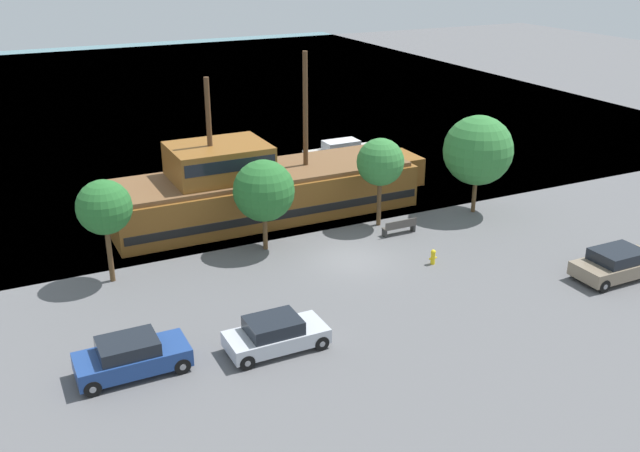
{
  "coord_description": "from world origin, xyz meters",
  "views": [
    {
      "loc": [
        -15.62,
        -28.23,
        14.83
      ],
      "look_at": [
        -0.76,
        2.0,
        1.2
      ],
      "focal_mm": 40.0,
      "sensor_mm": 36.0,
      "label": 1
    }
  ],
  "objects_px": {
    "pirate_ship": "(261,188)",
    "parked_car_curb_rear": "(131,356)",
    "parked_car_curb_mid": "(618,264)",
    "parked_car_curb_front": "(276,334)",
    "moored_boat_dockside": "(346,153)",
    "fire_hydrant": "(433,256)",
    "bench_promenade_east": "(400,227)"
  },
  "relations": [
    {
      "from": "pirate_ship",
      "to": "parked_car_curb_front",
      "type": "relative_size",
      "value": 4.79
    },
    {
      "from": "pirate_ship",
      "to": "bench_promenade_east",
      "type": "bearing_deg",
      "value": -46.56
    },
    {
      "from": "moored_boat_dockside",
      "to": "parked_car_curb_front",
      "type": "height_order",
      "value": "moored_boat_dockside"
    },
    {
      "from": "parked_car_curb_mid",
      "to": "fire_hydrant",
      "type": "relative_size",
      "value": 5.83
    },
    {
      "from": "moored_boat_dockside",
      "to": "parked_car_curb_mid",
      "type": "height_order",
      "value": "moored_boat_dockside"
    },
    {
      "from": "parked_car_curb_rear",
      "to": "bench_promenade_east",
      "type": "height_order",
      "value": "parked_car_curb_rear"
    },
    {
      "from": "parked_car_curb_front",
      "to": "fire_hydrant",
      "type": "distance_m",
      "value": 10.66
    },
    {
      "from": "bench_promenade_east",
      "to": "pirate_ship",
      "type": "bearing_deg",
      "value": 133.44
    },
    {
      "from": "parked_car_curb_rear",
      "to": "fire_hydrant",
      "type": "distance_m",
      "value": 15.59
    },
    {
      "from": "pirate_ship",
      "to": "fire_hydrant",
      "type": "height_order",
      "value": "pirate_ship"
    },
    {
      "from": "parked_car_curb_mid",
      "to": "fire_hydrant",
      "type": "xyz_separation_m",
      "value": [
        -6.93,
        5.03,
        -0.29
      ]
    },
    {
      "from": "pirate_ship",
      "to": "parked_car_curb_rear",
      "type": "xyz_separation_m",
      "value": [
        -10.22,
        -12.88,
        -0.94
      ]
    },
    {
      "from": "pirate_ship",
      "to": "parked_car_curb_rear",
      "type": "distance_m",
      "value": 16.47
    },
    {
      "from": "moored_boat_dockside",
      "to": "fire_hydrant",
      "type": "relative_size",
      "value": 8.1
    },
    {
      "from": "parked_car_curb_mid",
      "to": "parked_car_curb_rear",
      "type": "xyz_separation_m",
      "value": [
        -22.22,
        2.02,
        0.0
      ]
    },
    {
      "from": "pirate_ship",
      "to": "parked_car_curb_rear",
      "type": "relative_size",
      "value": 4.6
    },
    {
      "from": "parked_car_curb_front",
      "to": "parked_car_curb_rear",
      "type": "distance_m",
      "value": 5.41
    },
    {
      "from": "moored_boat_dockside",
      "to": "bench_promenade_east",
      "type": "xyz_separation_m",
      "value": [
        -3.92,
        -13.51,
        -0.12
      ]
    },
    {
      "from": "moored_boat_dockside",
      "to": "parked_car_curb_mid",
      "type": "distance_m",
      "value": 22.61
    },
    {
      "from": "moored_boat_dockside",
      "to": "bench_promenade_east",
      "type": "height_order",
      "value": "moored_boat_dockside"
    },
    {
      "from": "pirate_ship",
      "to": "parked_car_curb_rear",
      "type": "height_order",
      "value": "pirate_ship"
    },
    {
      "from": "moored_boat_dockside",
      "to": "fire_hydrant",
      "type": "distance_m",
      "value": 18.01
    },
    {
      "from": "fire_hydrant",
      "to": "parked_car_curb_mid",
      "type": "bearing_deg",
      "value": -36.0
    },
    {
      "from": "parked_car_curb_mid",
      "to": "fire_hydrant",
      "type": "distance_m",
      "value": 8.57
    },
    {
      "from": "fire_hydrant",
      "to": "bench_promenade_east",
      "type": "bearing_deg",
      "value": 82.01
    },
    {
      "from": "parked_car_curb_front",
      "to": "pirate_ship",
      "type": "bearing_deg",
      "value": 70.39
    },
    {
      "from": "parked_car_curb_front",
      "to": "parked_car_curb_mid",
      "type": "height_order",
      "value": "parked_car_curb_mid"
    },
    {
      "from": "pirate_ship",
      "to": "moored_boat_dockside",
      "type": "xyz_separation_m",
      "value": [
        9.54,
        7.58,
        -1.08
      ]
    },
    {
      "from": "pirate_ship",
      "to": "parked_car_curb_mid",
      "type": "relative_size",
      "value": 4.2
    },
    {
      "from": "pirate_ship",
      "to": "parked_car_curb_front",
      "type": "bearing_deg",
      "value": -109.61
    },
    {
      "from": "bench_promenade_east",
      "to": "parked_car_curb_front",
      "type": "bearing_deg",
      "value": -143.56
    },
    {
      "from": "parked_car_curb_front",
      "to": "parked_car_curb_rear",
      "type": "bearing_deg",
      "value": 171.39
    }
  ]
}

